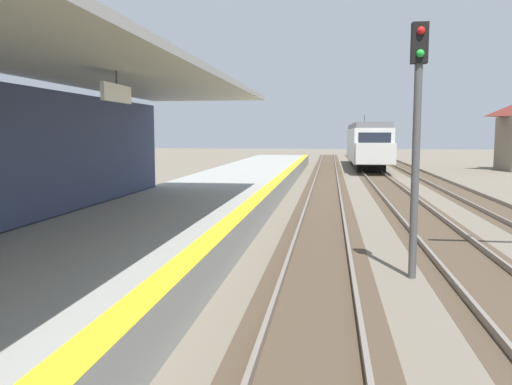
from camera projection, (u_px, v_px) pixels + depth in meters
The scene contains 5 objects.
station_platform at pixel (147, 234), 13.63m from camera, with size 5.00×80.00×0.91m.
track_pair_nearest_platform at pixel (322, 227), 17.01m from camera, with size 2.34×120.00×0.16m.
track_pair_middle at pixel (433, 229), 16.54m from camera, with size 2.34×120.00×0.16m.
approaching_train at pixel (367, 143), 47.27m from camera, with size 2.93×19.60×4.76m.
rail_signal_post at pixel (417, 124), 10.81m from camera, with size 0.32×0.34×5.20m.
Camera 1 is at (2.12, 3.08, 3.00)m, focal length 37.46 mm.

